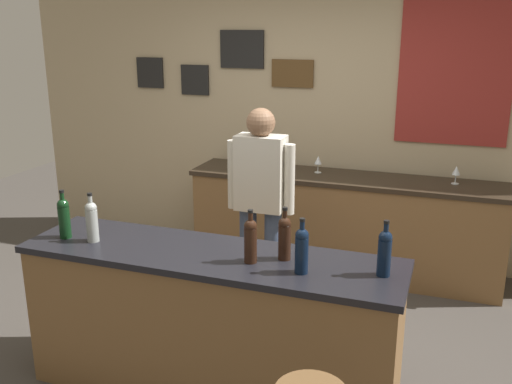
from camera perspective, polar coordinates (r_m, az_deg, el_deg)
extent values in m
plane|color=#423D38|center=(4.07, -2.03, -16.08)|extent=(10.00, 10.00, 0.00)
cube|color=tan|center=(5.43, 5.78, 7.99)|extent=(6.00, 0.06, 2.80)
cube|color=black|center=(5.99, -10.56, 11.67)|extent=(0.29, 0.02, 0.30)
cube|color=black|center=(5.76, -6.13, 11.11)|extent=(0.29, 0.02, 0.29)
cube|color=black|center=(5.54, -1.41, 14.11)|extent=(0.44, 0.02, 0.35)
cube|color=brown|center=(5.40, 3.67, 11.77)|extent=(0.40, 0.02, 0.25)
cube|color=maroon|center=(5.19, 19.38, 11.78)|extent=(0.93, 0.02, 1.33)
cube|color=brown|center=(3.53, -4.55, -13.30)|extent=(2.22, 0.57, 0.88)
cube|color=black|center=(3.33, -4.72, -6.40)|extent=(2.26, 0.60, 0.04)
cube|color=brown|center=(5.22, 8.73, -3.46)|extent=(2.73, 0.53, 0.86)
cube|color=#2D2319|center=(5.09, 8.95, 1.31)|extent=(2.79, 0.56, 0.04)
cylinder|color=#384766|center=(4.39, 1.69, -7.22)|extent=(0.13, 0.13, 0.86)
cylinder|color=#384766|center=(4.45, -0.78, -6.87)|extent=(0.13, 0.13, 0.86)
cube|color=beige|center=(4.18, 0.47, 1.91)|extent=(0.36, 0.20, 0.56)
sphere|color=brown|center=(4.11, 0.48, 6.98)|extent=(0.21, 0.21, 0.21)
cylinder|color=beige|center=(4.13, 3.36, 1.25)|extent=(0.08, 0.08, 0.52)
cylinder|color=beige|center=(4.27, -2.33, 1.77)|extent=(0.08, 0.08, 0.52)
cylinder|color=black|center=(3.70, -18.64, -2.89)|extent=(0.07, 0.07, 0.20)
sphere|color=black|center=(3.66, -18.79, -1.22)|extent=(0.07, 0.07, 0.07)
cylinder|color=black|center=(3.65, -18.84, -0.74)|extent=(0.03, 0.03, 0.09)
cylinder|color=black|center=(3.64, -18.92, 0.06)|extent=(0.03, 0.03, 0.02)
cylinder|color=#999E99|center=(3.58, -16.09, -3.27)|extent=(0.07, 0.07, 0.20)
sphere|color=#999E99|center=(3.55, -16.23, -1.55)|extent=(0.07, 0.07, 0.07)
cylinder|color=#999E99|center=(3.54, -16.27, -1.05)|extent=(0.03, 0.03, 0.09)
cylinder|color=black|center=(3.52, -16.34, -0.23)|extent=(0.03, 0.03, 0.02)
cylinder|color=black|center=(3.15, -0.55, -5.36)|extent=(0.07, 0.07, 0.20)
sphere|color=black|center=(3.11, -0.56, -3.43)|extent=(0.07, 0.07, 0.07)
cylinder|color=black|center=(3.09, -0.56, -2.87)|extent=(0.03, 0.03, 0.09)
cylinder|color=black|center=(3.08, -0.56, -1.94)|extent=(0.03, 0.03, 0.02)
cylinder|color=black|center=(3.19, 2.88, -5.07)|extent=(0.07, 0.07, 0.20)
sphere|color=black|center=(3.15, 2.90, -3.16)|extent=(0.07, 0.07, 0.07)
cylinder|color=black|center=(3.14, 2.91, -2.61)|extent=(0.03, 0.03, 0.09)
cylinder|color=black|center=(3.12, 2.93, -1.69)|extent=(0.03, 0.03, 0.02)
cylinder|color=black|center=(3.02, 4.58, -6.34)|extent=(0.07, 0.07, 0.20)
sphere|color=black|center=(2.98, 4.63, -4.34)|extent=(0.07, 0.07, 0.07)
cylinder|color=black|center=(2.97, 4.65, -3.76)|extent=(0.03, 0.03, 0.09)
cylinder|color=black|center=(2.95, 4.67, -2.79)|extent=(0.03, 0.03, 0.02)
cylinder|color=black|center=(3.06, 12.71, -6.45)|extent=(0.07, 0.07, 0.20)
sphere|color=black|center=(3.02, 12.85, -4.47)|extent=(0.07, 0.07, 0.07)
cylinder|color=black|center=(3.01, 12.89, -3.90)|extent=(0.03, 0.03, 0.09)
cylinder|color=black|center=(2.99, 12.95, -2.94)|extent=(0.03, 0.03, 0.02)
cylinder|color=silver|center=(5.19, 6.21, 1.98)|extent=(0.06, 0.06, 0.00)
cylinder|color=silver|center=(5.18, 6.23, 2.41)|extent=(0.01, 0.01, 0.07)
cone|color=silver|center=(5.16, 6.25, 3.21)|extent=(0.07, 0.07, 0.08)
cylinder|color=silver|center=(5.08, 19.31, 0.81)|extent=(0.06, 0.06, 0.00)
cylinder|color=silver|center=(5.07, 19.36, 1.24)|extent=(0.01, 0.01, 0.07)
cone|color=silver|center=(5.05, 19.44, 2.06)|extent=(0.07, 0.07, 0.08)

